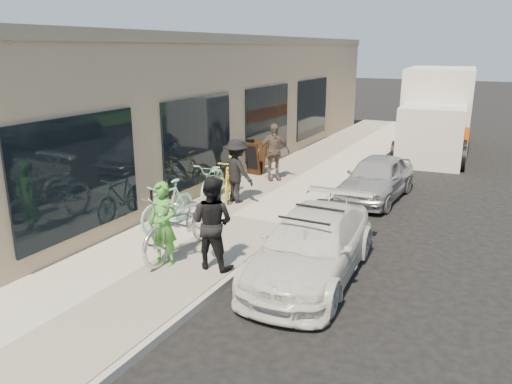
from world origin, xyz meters
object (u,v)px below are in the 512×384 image
(sedan_silver, at_px, (377,178))
(bystander_a, at_px, (237,171))
(cruiser_bike_c, at_px, (230,177))
(bike_rack, at_px, (161,201))
(sandwich_board, at_px, (253,157))
(tandem_bike, at_px, (182,222))
(cruiser_bike_b, at_px, (213,180))
(cruiser_bike_a, at_px, (168,205))
(bystander_b, at_px, (273,152))
(sedan_white, at_px, (312,246))
(woman_rider, at_px, (163,224))
(man_standing, at_px, (212,223))
(moving_truck, at_px, (436,115))

(sedan_silver, height_order, bystander_a, bystander_a)
(cruiser_bike_c, bearing_deg, bike_rack, -123.76)
(sandwich_board, xyz_separation_m, tandem_bike, (1.62, -6.01, 0.09))
(sandwich_board, height_order, cruiser_bike_b, sandwich_board)
(cruiser_bike_c, bearing_deg, bystander_a, -60.97)
(cruiser_bike_a, relative_size, cruiser_bike_c, 0.96)
(bystander_a, relative_size, bystander_b, 0.96)
(tandem_bike, height_order, cruiser_bike_c, tandem_bike)
(sedan_white, bearing_deg, cruiser_bike_c, 134.42)
(sedan_white, bearing_deg, cruiser_bike_b, 139.96)
(tandem_bike, bearing_deg, woman_rider, -91.69)
(bike_rack, relative_size, sandwich_board, 0.79)
(cruiser_bike_a, bearing_deg, sedan_white, -4.82)
(sedan_white, xyz_separation_m, man_standing, (-1.57, -0.73, 0.40))
(woman_rider, relative_size, man_standing, 0.91)
(cruiser_bike_b, bearing_deg, cruiser_bike_c, 34.07)
(sedan_silver, xyz_separation_m, cruiser_bike_a, (-3.33, -4.60, 0.08))
(bystander_b, bearing_deg, moving_truck, 23.76)
(sedan_silver, bearing_deg, cruiser_bike_c, -144.84)
(woman_rider, distance_m, man_standing, 0.89)
(cruiser_bike_b, distance_m, cruiser_bike_c, 0.45)
(bike_rack, xyz_separation_m, man_standing, (2.28, -1.52, 0.34))
(cruiser_bike_a, height_order, bystander_b, bystander_b)
(tandem_bike, bearing_deg, sedan_silver, 67.05)
(sedan_silver, xyz_separation_m, tandem_bike, (-2.24, -5.62, 0.18))
(sandwich_board, distance_m, woman_rider, 6.76)
(sandwich_board, relative_size, woman_rider, 0.67)
(man_standing, distance_m, cruiser_bike_a, 2.33)
(sedan_silver, relative_size, bystander_b, 2.04)
(sedan_silver, distance_m, cruiser_bike_a, 5.68)
(sedan_white, bearing_deg, tandem_bike, -172.73)
(bike_rack, xyz_separation_m, sedan_white, (3.85, -0.79, -0.06))
(man_standing, relative_size, cruiser_bike_b, 0.88)
(bike_rack, relative_size, cruiser_bike_b, 0.43)
(bike_rack, xyz_separation_m, cruiser_bike_c, (0.41, 2.31, 0.04))
(sandwich_board, relative_size, tandem_bike, 0.44)
(moving_truck, bearing_deg, man_standing, -102.26)
(bike_rack, height_order, sandwich_board, sandwich_board)
(tandem_bike, xyz_separation_m, cruiser_bike_b, (-1.32, 3.22, -0.11))
(sedan_white, relative_size, moving_truck, 0.61)
(bike_rack, height_order, sedan_silver, sedan_silver)
(tandem_bike, bearing_deg, sedan_white, 9.58)
(bike_rack, distance_m, bystander_b, 4.47)
(moving_truck, relative_size, bystander_b, 3.95)
(tandem_bike, xyz_separation_m, man_standing, (0.83, -0.27, 0.22))
(bystander_a, bearing_deg, moving_truck, -91.13)
(bike_rack, height_order, moving_truck, moving_truck)
(tandem_bike, bearing_deg, man_standing, -19.36)
(bystander_b, bearing_deg, sandwich_board, 115.70)
(moving_truck, relative_size, tandem_bike, 2.85)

